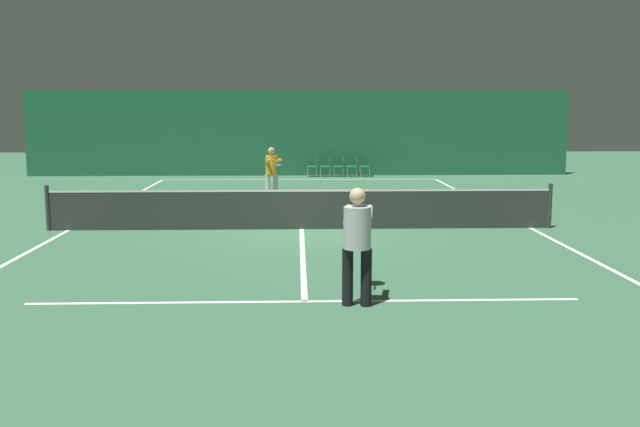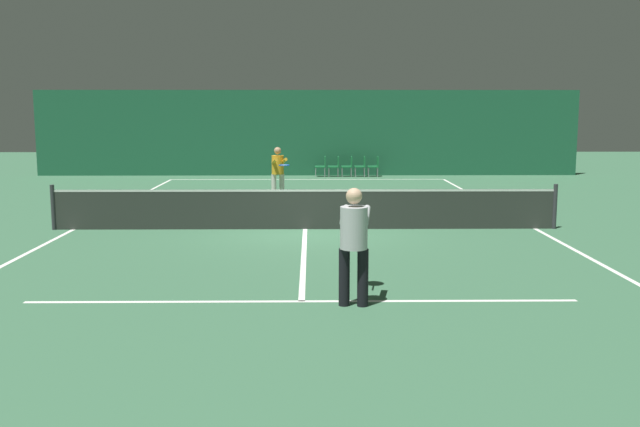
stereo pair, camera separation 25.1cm
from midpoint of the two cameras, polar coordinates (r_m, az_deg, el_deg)
The scene contains 16 objects.
ground_plane at distance 16.95m, azimuth -0.78°, elevation -1.26°, with size 60.00×60.00×0.00m, color #386647.
backdrop_curtain at distance 30.41m, azimuth -0.76°, elevation 6.46°, with size 23.00×0.12×3.61m.
court_line_baseline_far at distance 28.75m, azimuth -0.75°, elevation 2.75°, with size 11.00×0.10×0.00m.
court_line_service_far at distance 23.28m, azimuth -0.76°, elevation 1.40°, with size 8.25×0.10×0.00m.
court_line_service_near at distance 10.70m, azimuth -0.81°, elevation -7.04°, with size 8.25×0.10×0.00m.
court_line_sideline_left at distance 17.83m, azimuth -18.75°, elevation -1.22°, with size 0.10×23.80×0.00m.
court_line_sideline_right at distance 17.81m, azimuth 17.21°, elevation -1.16°, with size 0.10×23.80×0.00m.
court_line_centre at distance 16.95m, azimuth -0.78°, elevation -1.25°, with size 0.10×12.80×0.00m.
tennis_net at distance 16.87m, azimuth -0.78°, elevation 0.45°, with size 12.00×0.10×1.07m.
player_near at distance 10.30m, azimuth 3.43°, elevation -1.92°, with size 0.55×1.41×1.73m.
player_far at distance 22.29m, azimuth -3.06°, elevation 3.55°, with size 0.67×1.39×1.65m.
courtside_chair_0 at distance 29.94m, azimuth 0.41°, elevation 3.90°, with size 0.44×0.44×0.84m.
courtside_chair_1 at distance 29.96m, azimuth 1.47°, elevation 3.90°, with size 0.44×0.44×0.84m.
courtside_chair_2 at distance 29.98m, azimuth 2.53°, elevation 3.90°, with size 0.44×0.44×0.84m.
courtside_chair_3 at distance 30.02m, azimuth 3.58°, elevation 3.90°, with size 0.44×0.44×0.84m.
courtside_chair_4 at distance 30.07m, azimuth 4.64°, elevation 3.89°, with size 0.44×0.44×0.84m.
Camera 2 is at (0.15, -16.71, 2.86)m, focal length 40.00 mm.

